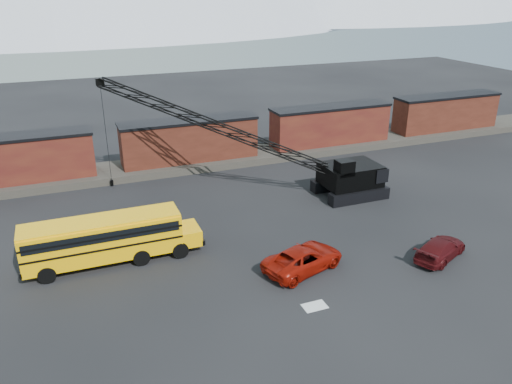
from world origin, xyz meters
TOP-DOWN VIEW (x-y plane):
  - ground at (0.00, 0.00)m, footprint 160.00×160.00m
  - gravel_berm at (0.00, 22.00)m, footprint 120.00×5.00m
  - boxcar_west_near at (-16.00, 22.00)m, footprint 13.70×3.10m
  - boxcar_mid at (0.00, 22.00)m, footprint 13.70×3.10m
  - boxcar_east_near at (16.00, 22.00)m, footprint 13.70×3.10m
  - boxcar_east_far at (32.00, 22.00)m, footprint 13.70×3.10m
  - snow_patch at (0.50, -4.00)m, footprint 1.40×0.90m
  - school_bus at (-9.80, 5.44)m, footprint 11.65×2.65m
  - red_pickup at (1.69, -0.10)m, footprint 6.17×4.21m
  - maroon_suv at (10.93, -2.16)m, footprint 5.16×3.77m
  - crawler_crane at (0.71, 14.43)m, footprint 22.41×12.28m

SIDE VIEW (x-z plane):
  - ground at x=0.00m, z-range 0.00..0.00m
  - snow_patch at x=0.50m, z-range 0.00..0.02m
  - gravel_berm at x=0.00m, z-range 0.00..0.70m
  - maroon_suv at x=10.93m, z-range 0.00..1.39m
  - red_pickup at x=1.69m, z-range 0.00..1.57m
  - school_bus at x=-9.80m, z-range 0.20..3.39m
  - boxcar_west_near at x=-16.00m, z-range 0.68..4.85m
  - boxcar_mid at x=0.00m, z-range 0.68..4.85m
  - boxcar_east_near at x=16.00m, z-range 0.68..4.85m
  - boxcar_east_far at x=32.00m, z-range 0.68..4.85m
  - crawler_crane at x=0.71m, z-range 0.91..10.93m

